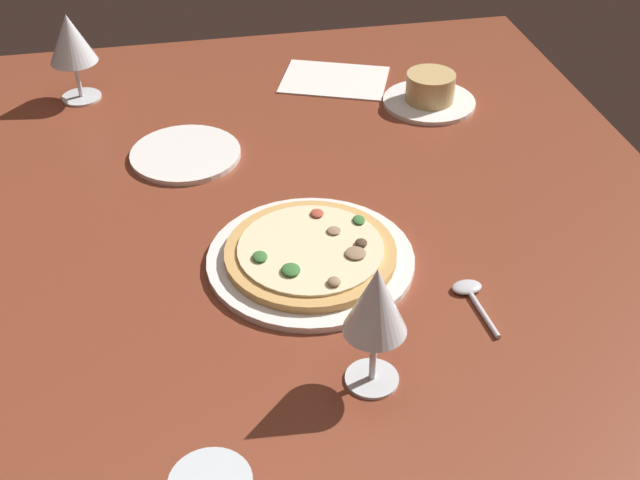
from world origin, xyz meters
TOP-DOWN VIEW (x-y plane):
  - dining_table at (0.00, 0.00)cm, footprint 150.00×110.00cm
  - pizza_main at (1.58, -2.87)cm, footprint 28.09×28.09cm
  - ramekin_on_saucer at (-39.00, 26.35)cm, footprint 16.54×16.54cm
  - wine_glass_far at (24.04, -0.28)cm, footprint 7.11×7.11cm
  - wine_glass_near at (-53.38, -34.90)cm, footprint 8.32×8.32cm
  - side_plate at (-29.27, -17.68)cm, footprint 17.83×17.83cm
  - paper_menu at (-51.43, 11.67)cm, footprint 20.15×23.17cm
  - spoon at (12.53, 16.00)cm, footprint 11.03×4.20cm

SIDE VIEW (x-z plane):
  - dining_table at x=0.00cm, z-range 0.00..4.00cm
  - paper_menu at x=-51.43cm, z-range 4.00..4.30cm
  - side_plate at x=-29.27cm, z-range 4.00..4.90cm
  - spoon at x=12.53cm, z-range 3.96..4.96cm
  - pizza_main at x=1.58cm, z-range 3.50..6.81cm
  - ramekin_on_saucer at x=-39.00cm, z-range 3.33..9.15cm
  - wine_glass_near at x=-53.38cm, z-range 7.19..23.01cm
  - wine_glass_far at x=24.04cm, z-range 7.28..23.64cm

